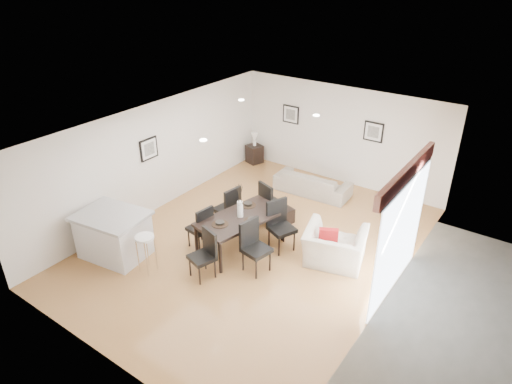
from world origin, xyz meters
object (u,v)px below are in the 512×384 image
Objects in this scene: coffee_table at (274,212)px; side_table at (255,154)px; dining_table at (240,220)px; dining_chair_wfar at (229,206)px; dining_chair_wnear at (202,226)px; bar_stool at (145,241)px; dining_chair_enear at (253,243)px; dining_chair_efar at (279,222)px; sofa at (313,183)px; dining_chair_foot at (270,202)px; armchair at (335,247)px; dining_chair_head at (205,251)px; kitchen_island at (114,234)px.

coffee_table is 1.64× the size of side_table.
dining_table is 4.66m from side_table.
dining_chair_wnear is at bearing 7.75° from dining_chair_wfar.
side_table is (-1.78, 3.49, -0.33)m from dining_chair_wfar.
bar_stool is at bearing -108.23° from dining_table.
dining_chair_wfar is 3.93m from side_table.
dining_chair_enear reaches higher than bar_stool.
dining_chair_efar reaches higher than dining_chair_wfar.
dining_chair_efar is 2.83m from bar_stool.
dining_chair_wfar is at bearing 157.72° from dining_table.
sofa is 5.05m from bar_stool.
dining_chair_enear is 1.00× the size of dining_chair_foot.
sofa is 2.45× the size of bar_stool.
armchair is 1.11× the size of dining_chair_foot.
dining_chair_wnear is 1.33m from dining_chair_enear.
side_table is (-4.36, 3.27, -0.12)m from armchair.
dining_chair_head is 1.21m from bar_stool.
dining_chair_head reaches higher than dining_table.
kitchen_island is at bearing 126.96° from dining_chair_enear.
dining_chair_wfar is 1.24m from coffee_table.
sofa is at bearing -67.88° from armchair.
dining_chair_wnear is at bearing 151.85° from dining_chair_head.
armchair is 5.45m from side_table.
kitchen_island is at bearing 64.51° from sofa.
sofa reaches higher than side_table.
side_table is (-2.46, 5.12, -0.29)m from dining_chair_head.
dining_chair_efar is 3.50m from kitchen_island.
dining_chair_wnear is (-0.67, -0.48, -0.14)m from dining_table.
dining_table is 1.18m from dining_chair_head.
kitchen_island is (-2.01, -1.75, -0.20)m from dining_table.
dining_chair_foot is at bearing 166.86° from dining_chair_wnear.
dining_chair_wnear is at bearing -68.20° from side_table.
dining_chair_wfar is at bearing 80.32° from bar_stool.
bar_stool is at bearing 24.23° from armchair.
dining_chair_efar is 4.64m from side_table.
armchair is at bearing 31.73° from dining_table.
kitchen_island is at bearing -85.73° from side_table.
dining_chair_head reaches higher than armchair.
coffee_table is 3.39m from bar_stool.
dining_chair_head reaches higher than coffee_table.
dining_chair_efar reaches higher than sofa.
coffee_table is (-0.74, 0.95, -0.44)m from dining_chair_efar.
armchair is at bearing -59.10° from dining_chair_efar.
dining_chair_efar is at bearing 100.42° from dining_chair_wfar.
dining_chair_head is at bearing -76.32° from dining_table.
sofa reaches higher than coffee_table.
dining_chair_wnear is at bearing -131.64° from dining_table.
dining_chair_wfar reaches higher than dining_table.
dining_table is 0.81m from dining_chair_enear.
dining_chair_enear is at bearing 96.97° from sofa.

